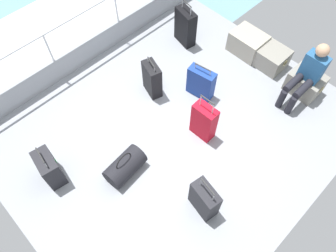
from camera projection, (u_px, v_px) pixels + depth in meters
ground_plane at (176, 130)px, 5.19m from camera, size 4.40×5.20×0.06m
gunwale_port at (90, 49)px, 5.79m from camera, size 0.06×5.20×0.45m
railing_port at (83, 24)px, 5.32m from camera, size 0.04×4.20×1.02m
sea_wake at (54, 34)px, 6.81m from camera, size 12.00×12.00×0.01m
cargo_crate_0 at (248, 43)px, 5.90m from camera, size 0.64×0.47×0.40m
cargo_crate_1 at (272, 58)px, 5.73m from camera, size 0.52×0.48×0.35m
cargo_crate_2 at (305, 83)px, 5.42m from camera, size 0.58×0.43×0.38m
passenger_seated at (307, 74)px, 5.03m from camera, size 0.34×0.66×1.08m
suitcase_0 at (204, 199)px, 4.26m from camera, size 0.44×0.28×0.75m
suitcase_1 at (185, 27)px, 5.92m from camera, size 0.46×0.29×0.87m
suitcase_2 at (204, 121)px, 4.85m from camera, size 0.38×0.21×0.89m
suitcase_3 at (201, 83)px, 5.31m from camera, size 0.48×0.27×0.66m
suitcase_4 at (50, 168)px, 4.51m from camera, size 0.45×0.30×0.68m
suitcase_5 at (152, 79)px, 5.31m from camera, size 0.41×0.29×0.73m
duffel_bag at (125, 166)px, 4.64m from camera, size 0.39×0.63×0.48m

